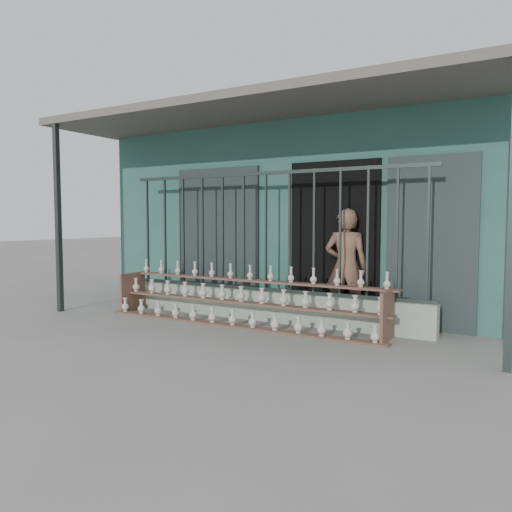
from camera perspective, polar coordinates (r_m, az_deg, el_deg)
The scene contains 6 objects.
ground at distance 6.57m, azimuth -4.43°, elevation -9.28°, with size 60.00×60.00×0.00m, color slate.
workshop_building at distance 10.16m, azimuth 9.20°, elevation 4.63°, with size 7.40×6.60×3.21m.
parapet_wall at distance 7.61m, azimuth 1.14°, elevation -5.69°, with size 5.00×0.20×0.45m, color #98AC93.
security_fence at distance 7.50m, azimuth 1.15°, elevation 2.80°, with size 5.00×0.04×1.80m.
shelf_rack at distance 7.33m, azimuth -1.74°, elevation -4.98°, with size 4.50×0.68×0.85m.
elderly_woman at distance 7.37m, azimuth 10.26°, elevation -1.21°, with size 0.62×0.41×1.69m, color brown.
Camera 1 is at (3.62, -5.27, 1.52)m, focal length 35.00 mm.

